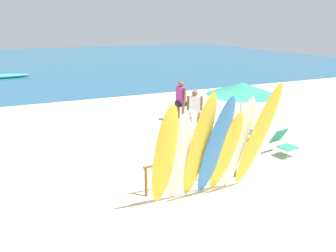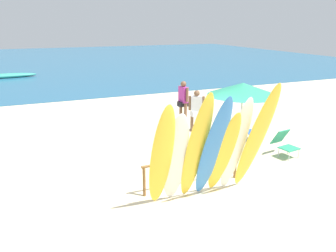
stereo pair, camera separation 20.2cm
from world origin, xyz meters
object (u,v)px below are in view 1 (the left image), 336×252
(beachgoer_near_rack, at_px, (181,98))
(beach_umbrella, at_px, (242,89))
(surfboard_white_1, at_px, (178,159))
(surfboard_rack, at_px, (194,164))
(surfboard_blue_3, at_px, (215,149))
(surfboard_white_5, at_px, (238,145))
(surfboard_yellow_4, at_px, (225,153))
(beach_chair_blue, at_px, (245,127))
(surfboard_yellow_6, at_px, (257,138))
(beachgoer_strolling, at_px, (195,108))
(surfboard_yellow_2, at_px, (199,149))
(beach_chair_red, at_px, (283,141))
(surfboard_yellow_0, at_px, (164,157))

(beachgoer_near_rack, distance_m, beach_umbrella, 4.14)
(surfboard_white_1, bearing_deg, beach_umbrella, 37.09)
(surfboard_white_1, bearing_deg, surfboard_rack, 45.99)
(surfboard_blue_3, distance_m, surfboard_white_5, 0.69)
(surfboard_yellow_4, bearing_deg, beach_chair_blue, 46.59)
(surfboard_yellow_6, bearing_deg, surfboard_white_5, 152.55)
(surfboard_yellow_4, height_order, beachgoer_near_rack, surfboard_yellow_4)
(surfboard_blue_3, distance_m, beachgoer_strolling, 5.08)
(surfboard_yellow_4, distance_m, surfboard_yellow_6, 0.79)
(surfboard_white_5, bearing_deg, surfboard_yellow_2, -179.07)
(surfboard_rack, xyz_separation_m, surfboard_white_1, (-0.73, -0.64, 0.51))
(beachgoer_near_rack, xyz_separation_m, beach_chair_blue, (1.08, -2.78, -0.52))
(surfboard_rack, relative_size, surfboard_yellow_4, 1.12)
(surfboard_rack, distance_m, beach_chair_blue, 4.06)
(surfboard_white_5, xyz_separation_m, beach_umbrella, (1.42, 1.87, 0.84))
(beachgoer_near_rack, xyz_separation_m, beach_chair_red, (1.23, -4.45, -0.52))
(surfboard_yellow_2, height_order, surfboard_white_5, surfboard_yellow_2)
(surfboard_rack, bearing_deg, surfboard_white_5, -44.01)
(surfboard_yellow_2, xyz_separation_m, beach_chair_blue, (3.59, 3.17, -0.88))
(surfboard_yellow_4, bearing_deg, beachgoer_strolling, 68.91)
(surfboard_yellow_2, relative_size, beach_chair_red, 3.37)
(surfboard_yellow_0, relative_size, surfboard_blue_3, 0.93)
(surfboard_yellow_4, bearing_deg, surfboard_yellow_6, -11.60)
(surfboard_rack, xyz_separation_m, beachgoer_strolling, (2.08, 3.81, 0.31))
(surfboard_yellow_6, relative_size, beach_chair_red, 3.55)
(surfboard_yellow_2, bearing_deg, surfboard_white_5, 1.27)
(surfboard_white_1, bearing_deg, surfboard_white_5, 2.69)
(surfboard_yellow_0, bearing_deg, surfboard_rack, 32.34)
(surfboard_white_1, xyz_separation_m, beach_chair_blue, (4.01, 3.04, -0.67))
(beachgoer_strolling, height_order, beach_umbrella, beach_umbrella)
(surfboard_white_1, xyz_separation_m, beach_chair_red, (4.16, 1.37, -0.67))
(surfboard_yellow_0, distance_m, surfboard_yellow_4, 1.47)
(surfboard_white_5, relative_size, surfboard_yellow_6, 0.86)
(surfboard_yellow_4, bearing_deg, surfboard_white_5, 5.22)
(surfboard_yellow_0, height_order, beachgoer_strolling, surfboard_yellow_0)
(surfboard_yellow_4, xyz_separation_m, beach_chair_blue, (2.89, 3.12, -0.64))
(surfboard_blue_3, xyz_separation_m, beachgoer_strolling, (2.03, 4.64, -0.37))
(beachgoer_strolling, bearing_deg, beachgoer_near_rack, -63.84)
(surfboard_blue_3, xyz_separation_m, beachgoer_near_rack, (2.15, 6.00, -0.31))
(surfboard_yellow_2, bearing_deg, surfboard_yellow_0, 172.68)
(beachgoer_strolling, bearing_deg, surfboard_blue_3, 97.52)
(surfboard_white_5, bearing_deg, surfboard_yellow_4, -177.31)
(surfboard_yellow_2, xyz_separation_m, beach_chair_red, (3.74, 1.50, -0.88))
(surfboard_rack, relative_size, beachgoer_near_rack, 1.57)
(surfboard_white_5, xyz_separation_m, beachgoer_near_rack, (1.47, 5.87, -0.25))
(surfboard_yellow_4, xyz_separation_m, beach_umbrella, (1.76, 1.91, 0.97))
(surfboard_blue_3, height_order, beach_chair_blue, surfboard_blue_3)
(surfboard_yellow_2, bearing_deg, surfboard_blue_3, -11.52)
(surfboard_yellow_2, relative_size, beachgoer_strolling, 1.80)
(surfboard_rack, distance_m, surfboard_white_1, 1.10)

